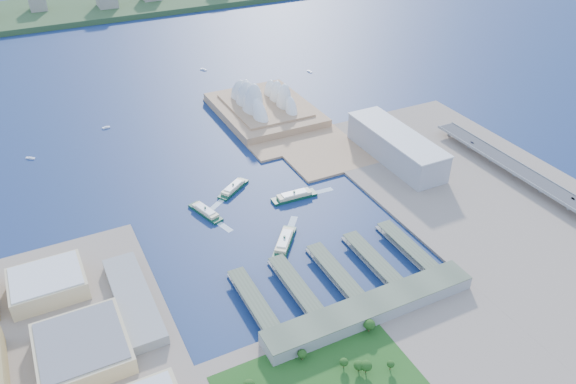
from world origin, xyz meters
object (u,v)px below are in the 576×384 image
toaster_building (396,146)px  ferry_b (233,187)px  car_b (573,198)px  opera_house (264,94)px  car_c (472,142)px  ferry_d (294,195)px  ferry_c (284,240)px  ferry_a (205,210)px

toaster_building → ferry_b: (-210.16, 27.23, -15.91)m
car_b → ferry_b: bearing=147.2°
toaster_building → car_b: (109.00, -178.71, -4.98)m
opera_house → toaster_building: 219.62m
opera_house → toaster_building: opera_house is taller
car_b → car_c: (-8.00, 150.52, 0.02)m
ferry_b → car_c: (311.16, -55.42, 10.95)m
ferry_d → car_b: 307.44m
ferry_b → ferry_c: 118.13m
ferry_b → car_b: bearing=22.3°
ferry_d → car_c: size_ratio=11.15×
opera_house → ferry_c: bearing=-111.0°
ferry_a → ferry_c: 102.37m
ferry_b → car_b: size_ratio=11.90×
ferry_b → ferry_d: bearing=14.9°
ferry_b → ferry_d: (56.02, -47.30, 0.46)m
ferry_d → car_b: bearing=-118.9°
ferry_b → ferry_c: bearing=-30.7°
car_b → toaster_building: bearing=121.4°
opera_house → ferry_b: bearing=-124.8°
ferry_c → car_c: bearing=-129.1°
toaster_building → car_c: (101.00, -28.19, -4.96)m
toaster_building → ferry_a: toaster_building is taller
opera_house → car_c: bearing=-50.1°
ferry_a → ferry_b: (45.39, 30.85, 0.01)m
toaster_building → ferry_b: size_ratio=3.19×
opera_house → ferry_a: 263.85m
ferry_b → ferry_d: ferry_d is taller
ferry_d → car_c: (255.14, -8.12, 10.50)m
toaster_building → ferry_d: size_ratio=2.90×
ferry_c → ferry_d: bearing=-84.6°
toaster_building → car_b: toaster_building is taller
car_c → opera_house: bearing=129.9°
toaster_building → ferry_a: (-255.55, -3.62, -15.92)m
ferry_a → car_c: size_ratio=10.12×
ferry_b → ferry_c: (8.61, -117.82, 0.48)m
ferry_a → car_b: car_b is taller
toaster_building → ferry_a: 256.07m
toaster_building → ferry_c: size_ratio=2.89×
opera_house → ferry_b: opera_house is taller
ferry_a → opera_house: bearing=33.8°
toaster_building → ferry_b: bearing=172.6°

